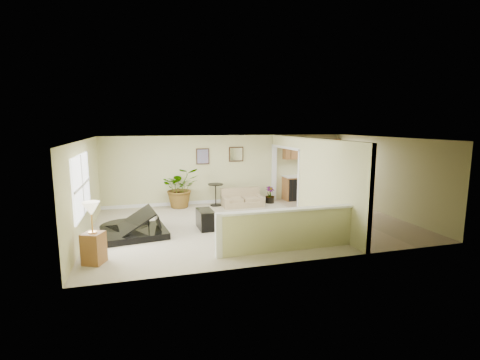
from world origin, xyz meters
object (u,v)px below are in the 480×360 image
object	(u,v)px
loveseat	(242,197)
lamp_stand	(93,238)
palm_plant	(181,188)
piano_bench	(205,219)
accent_table	(216,192)
small_plant	(270,196)
piano	(132,211)

from	to	relation	value
loveseat	lamp_stand	world-z (taller)	lamp_stand
palm_plant	loveseat	bearing A→B (deg)	-10.11
piano_bench	accent_table	distance (m)	2.80
loveseat	lamp_stand	bearing A→B (deg)	-135.49
piano_bench	small_plant	world-z (taller)	small_plant
piano	loveseat	distance (m)	4.39
piano	small_plant	distance (m)	5.45
accent_table	lamp_stand	bearing A→B (deg)	-128.13
loveseat	palm_plant	distance (m)	2.20
loveseat	lamp_stand	distance (m)	6.10
loveseat	accent_table	distance (m)	0.97
palm_plant	lamp_stand	xyz separation A→B (m)	(-2.29, -4.57, -0.13)
small_plant	accent_table	bearing A→B (deg)	176.62
piano_bench	lamp_stand	world-z (taller)	lamp_stand
piano	lamp_stand	world-z (taller)	piano
accent_table	small_plant	distance (m)	2.04
piano	loveseat	world-z (taller)	piano
piano	lamp_stand	xyz separation A→B (m)	(-0.74, -1.82, -0.07)
loveseat	piano_bench	bearing A→B (deg)	-125.22
piano	lamp_stand	size ratio (longest dim) A/B	1.57
piano_bench	lamp_stand	bearing A→B (deg)	-145.79
palm_plant	lamp_stand	bearing A→B (deg)	-116.59
piano_bench	small_plant	distance (m)	3.83
accent_table	palm_plant	bearing A→B (deg)	175.78
piano	accent_table	world-z (taller)	piano
loveseat	accent_table	world-z (taller)	loveseat
palm_plant	small_plant	distance (m)	3.29
accent_table	palm_plant	world-z (taller)	palm_plant
small_plant	palm_plant	bearing A→B (deg)	176.30
loveseat	small_plant	xyz separation A→B (m)	(1.12, 0.17, -0.05)
accent_table	small_plant	world-z (taller)	accent_table
accent_table	lamp_stand	size ratio (longest dim) A/B	0.60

